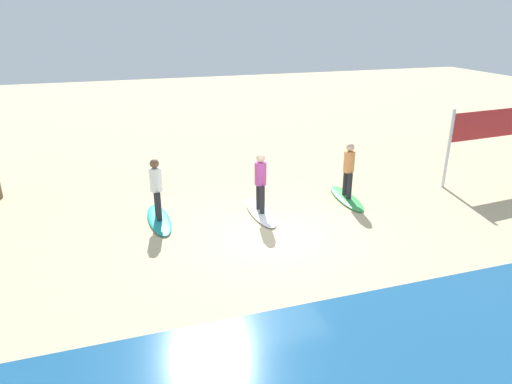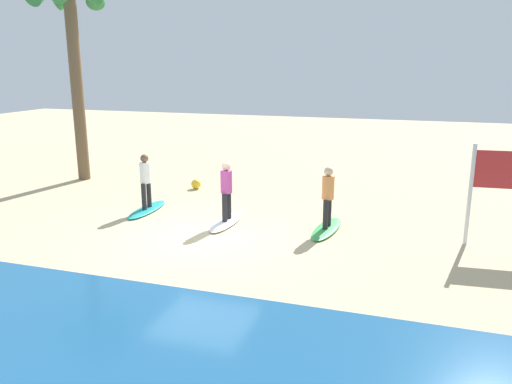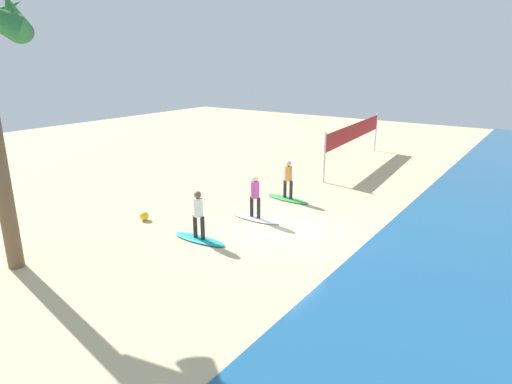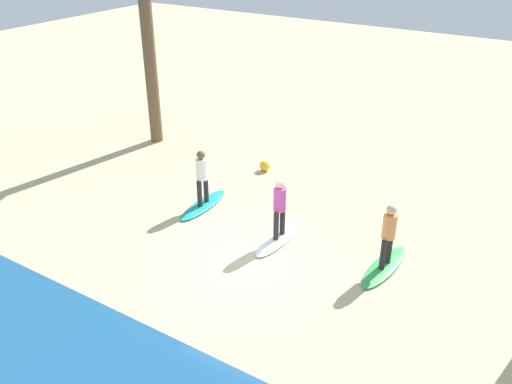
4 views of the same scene
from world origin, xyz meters
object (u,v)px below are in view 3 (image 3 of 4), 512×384
(surfboard_green, at_px, (288,199))
(surfboard_teal, at_px, (199,239))
(beach_ball, at_px, (144,216))
(surfer_white, at_px, (255,193))
(surfer_green, at_px, (288,177))
(surfer_teal, at_px, (198,211))
(volleyball_net, at_px, (355,133))
(surfboard_white, at_px, (255,218))

(surfboard_green, height_order, surfboard_teal, same)
(beach_ball, bearing_deg, surfer_white, 126.21)
(surfer_green, bearing_deg, beach_ball, -31.13)
(surfer_teal, xyz_separation_m, beach_ball, (-0.25, -2.99, -0.86))
(surfboard_green, relative_size, volleyball_net, 0.23)
(surfboard_green, height_order, beach_ball, beach_ball)
(surfer_white, relative_size, beach_ball, 4.73)
(surfer_green, height_order, surfer_white, same)
(beach_ball, bearing_deg, volleyball_net, 168.00)
(surfer_white, distance_m, surfer_teal, 2.75)
(surfboard_green, xyz_separation_m, beach_ball, (5.24, -3.16, 0.13))
(surfer_green, xyz_separation_m, beach_ball, (5.24, -3.16, -0.86))
(surfboard_white, relative_size, volleyball_net, 0.23)
(surfer_green, bearing_deg, surfboard_white, 4.37)
(surfer_white, xyz_separation_m, surfer_teal, (2.72, -0.38, 0.00))
(surfer_green, height_order, surfboard_white, surfer_green)
(surfer_green, relative_size, surfboard_teal, 0.78)
(surfboard_white, xyz_separation_m, surfboard_teal, (2.72, -0.38, 0.00))
(surfer_green, distance_m, volleyball_net, 7.97)
(beach_ball, bearing_deg, surfer_teal, 85.14)
(surfboard_teal, distance_m, surfer_teal, 0.99)
(surfboard_teal, bearing_deg, surfboard_white, 80.18)
(surfer_teal, distance_m, beach_ball, 3.13)
(surfboard_green, distance_m, beach_ball, 6.12)
(surfboard_green, relative_size, surfer_teal, 1.28)
(surfboard_teal, distance_m, beach_ball, 3.01)
(surfboard_white, bearing_deg, surfer_white, 0.00)
(surfer_white, height_order, volleyball_net, volleyball_net)
(surfer_white, height_order, surfboard_teal, surfer_white)
(surfer_white, relative_size, surfboard_teal, 0.78)
(surfer_white, height_order, beach_ball, surfer_white)
(surfboard_green, relative_size, surfboard_white, 1.00)
(surfer_white, distance_m, surfboard_teal, 2.92)
(surfboard_green, height_order, surfer_green, surfer_green)
(surfboard_teal, height_order, beach_ball, beach_ball)
(volleyball_net, distance_m, beach_ball, 13.55)
(surfboard_white, relative_size, beach_ball, 6.06)
(surfer_white, bearing_deg, beach_ball, -53.79)
(surfboard_teal, xyz_separation_m, beach_ball, (-0.25, -2.99, 0.13))
(surfboard_teal, distance_m, volleyball_net, 13.53)
(surfboard_teal, height_order, volleyball_net, volleyball_net)
(surfer_green, bearing_deg, surfboard_teal, -1.74)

